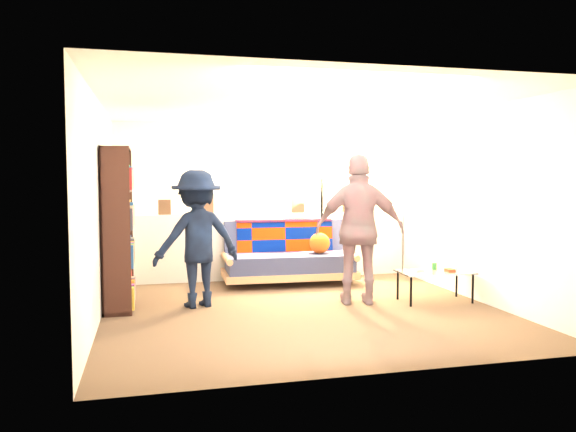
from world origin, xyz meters
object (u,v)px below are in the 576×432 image
object	(u,v)px
person_left	(197,239)
person_right	(360,229)
bookshelf	(118,234)
floor_lamp	(321,204)
futon_sofa	(289,257)
coffee_table	(435,273)

from	to	relation	value
person_left	person_right	world-z (taller)	person_right
bookshelf	floor_lamp	size ratio (longest dim) A/B	1.18
futon_sofa	floor_lamp	distance (m)	0.98
futon_sofa	floor_lamp	xyz separation A→B (m)	(0.57, 0.27, 0.75)
futon_sofa	bookshelf	size ratio (longest dim) A/B	1.02
bookshelf	person_left	xyz separation A→B (m)	(0.91, -0.16, -0.07)
person_right	coffee_table	bearing A→B (deg)	-171.63
futon_sofa	bookshelf	world-z (taller)	bookshelf
coffee_table	person_left	world-z (taller)	person_left
bookshelf	person_right	world-z (taller)	bookshelf
bookshelf	person_left	distance (m)	0.93
coffee_table	person_left	bearing A→B (deg)	171.15
floor_lamp	coffee_table	bearing A→B (deg)	-64.62
person_left	person_right	size ratio (longest dim) A/B	0.89
floor_lamp	person_left	distance (m)	2.48
futon_sofa	person_left	distance (m)	1.89
coffee_table	person_right	bearing A→B (deg)	173.33
floor_lamp	person_left	xyz separation A→B (m)	(-2.00, -1.44, -0.32)
bookshelf	person_left	size ratio (longest dim) A/B	1.16
bookshelf	coffee_table	distance (m)	3.89
floor_lamp	person_right	distance (m)	1.79
floor_lamp	person_left	world-z (taller)	person_left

